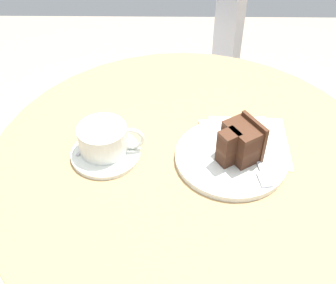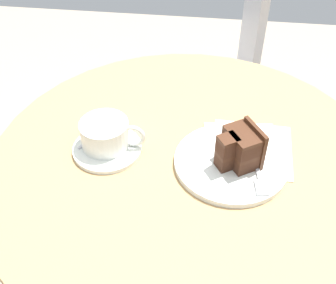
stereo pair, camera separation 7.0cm
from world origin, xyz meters
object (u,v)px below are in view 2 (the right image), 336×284
at_px(fork, 258,173).
at_px(saucer, 108,147).
at_px(teaspoon, 102,131).
at_px(cafe_chair, 223,67).
at_px(cake_plate, 231,162).
at_px(coffee_cup, 106,133).
at_px(napkin, 247,148).
at_px(cake_slice, 241,148).

bearing_deg(fork, saucer, -106.17).
distance_m(saucer, teaspoon, 0.05).
bearing_deg(teaspoon, cafe_chair, 9.00).
height_order(teaspoon, cake_plate, teaspoon).
bearing_deg(cafe_chair, cake_plate, -2.93).
bearing_deg(saucer, fork, -8.29).
bearing_deg(saucer, cafe_chair, 71.33).
bearing_deg(fork, coffee_cup, -107.02).
distance_m(cake_plate, napkin, 0.06).
xyz_separation_m(cake_plate, napkin, (0.03, 0.05, -0.00)).
distance_m(coffee_cup, napkin, 0.29).
bearing_deg(cake_plate, cake_slice, -5.20).
distance_m(coffee_cup, fork, 0.31).
bearing_deg(cake_slice, fork, -37.81).
distance_m(cake_plate, fork, 0.06).
relative_size(saucer, teaspoon, 1.52).
xyz_separation_m(saucer, cafe_chair, (0.24, 0.70, -0.23)).
height_order(coffee_cup, cake_slice, cake_slice).
height_order(saucer, cake_slice, cake_slice).
xyz_separation_m(cake_slice, fork, (0.04, -0.03, -0.04)).
bearing_deg(cafe_chair, saucer, -22.92).
distance_m(teaspoon, fork, 0.34).
xyz_separation_m(saucer, cake_slice, (0.27, -0.02, 0.05)).
xyz_separation_m(cake_slice, napkin, (0.02, 0.05, -0.05)).
bearing_deg(napkin, teaspoon, 179.52).
xyz_separation_m(teaspoon, napkin, (0.31, -0.00, -0.01)).
xyz_separation_m(teaspoon, cafe_chair, (0.26, 0.66, -0.23)).
relative_size(teaspoon, fork, 0.61).
xyz_separation_m(cake_plate, cafe_chair, (-0.02, 0.72, -0.23)).
distance_m(saucer, fork, 0.31).
height_order(coffee_cup, napkin, coffee_cup).
bearing_deg(cake_plate, napkin, 57.57).
height_order(teaspoon, fork, fork).
bearing_deg(coffee_cup, fork, -9.15).
bearing_deg(napkin, saucer, -172.55).
bearing_deg(cake_slice, napkin, 70.78).
xyz_separation_m(saucer, coffee_cup, (-0.00, 0.00, 0.03)).
relative_size(coffee_cup, fork, 0.88).
relative_size(teaspoon, cake_slice, 0.97).
distance_m(saucer, coffee_cup, 0.03).
height_order(fork, cafe_chair, cafe_chair).
bearing_deg(coffee_cup, teaspoon, 119.97).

